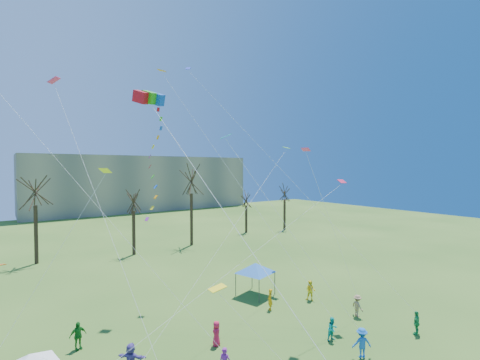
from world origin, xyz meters
TOP-DOWN VIEW (x-y plane):
  - distant_building at (22.00, 82.00)m, footprint 60.00×14.00m
  - bare_tree_row at (0.76, 35.98)m, footprint 67.36×8.83m
  - big_box_kite at (-3.33, 8.22)m, footprint 2.39×8.06m
  - canopy_tent_blue at (7.97, 13.28)m, footprint 3.81×3.81m
  - festival_crowd at (-0.73, 5.98)m, footprint 26.56×13.46m
  - small_kites_aloft at (-0.22, 10.79)m, footprint 28.09×18.93m

SIDE VIEW (x-z plane):
  - festival_crowd at x=-0.73m, z-range -0.06..1.77m
  - canopy_tent_blue at x=7.97m, z-range 1.04..4.02m
  - distant_building at x=22.00m, z-range 0.00..15.00m
  - bare_tree_row at x=0.76m, z-range 1.36..13.65m
  - big_box_kite at x=-3.33m, z-range 1.94..21.84m
  - small_kites_aloft at x=-0.22m, z-range -3.26..29.20m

